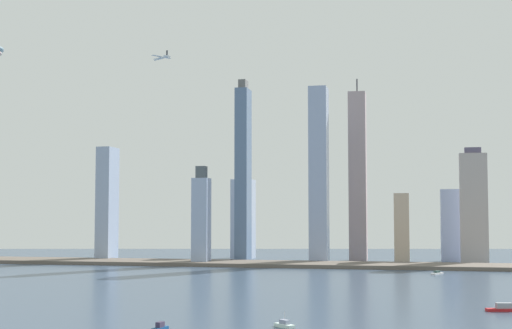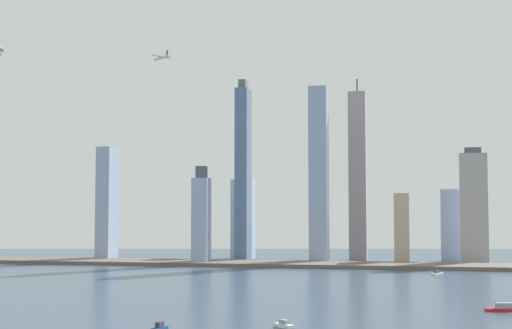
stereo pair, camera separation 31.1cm
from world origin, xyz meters
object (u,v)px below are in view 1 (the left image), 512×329
(skyscraper_3, at_px, (243,217))
(skyscraper_10, at_px, (319,175))
(skyscraper_8, at_px, (243,173))
(skyscraper_11, at_px, (474,207))
(skyscraper_2, at_px, (402,228))
(boat_3, at_px, (437,273))
(skyscraper_1, at_px, (201,219))
(skyscraper_7, at_px, (107,204))
(boat_2, at_px, (285,325))
(skyscraper_4, at_px, (451,225))
(airplane, at_px, (161,58))
(boat_5, at_px, (160,328))
(skyscraper_6, at_px, (358,176))
(boat_1, at_px, (504,308))

(skyscraper_3, bearing_deg, skyscraper_10, -36.14)
(skyscraper_8, height_order, skyscraper_11, skyscraper_8)
(skyscraper_2, bearing_deg, skyscraper_11, 1.10)
(boat_3, bearing_deg, skyscraper_2, -141.70)
(skyscraper_2, bearing_deg, skyscraper_1, -161.38)
(boat_3, bearing_deg, skyscraper_7, -81.70)
(skyscraper_1, xyz_separation_m, boat_2, (140.71, -358.86, -41.73))
(skyscraper_1, bearing_deg, skyscraper_7, 162.04)
(skyscraper_4, distance_m, skyscraper_8, 217.01)
(skyscraper_4, xyz_separation_m, skyscraper_10, (-126.94, -59.67, 49.25))
(skyscraper_8, relative_size, airplane, 8.35)
(skyscraper_4, bearing_deg, skyscraper_8, -165.99)
(skyscraper_3, xyz_separation_m, skyscraper_7, (-126.64, -70.65, 13.93))
(skyscraper_1, relative_size, boat_2, 9.12)
(skyscraper_4, height_order, boat_3, skyscraper_4)
(boat_2, relative_size, airplane, 0.46)
(boat_2, bearing_deg, skyscraper_10, 137.63)
(boat_5, bearing_deg, skyscraper_11, 171.57)
(boat_3, distance_m, boat_5, 335.55)
(skyscraper_3, height_order, airplane, airplane)
(skyscraper_7, height_order, airplane, airplane)
(airplane, bearing_deg, skyscraper_6, -134.02)
(skyscraper_6, xyz_separation_m, airplane, (-199.61, -41.41, 123.65))
(skyscraper_1, xyz_separation_m, airplane, (-59.00, 50.79, 167.38))
(skyscraper_3, bearing_deg, skyscraper_4, -1.69)
(boat_1, bearing_deg, skyscraper_8, 110.15)
(skyscraper_6, relative_size, skyscraper_11, 1.68)
(skyscraper_6, bearing_deg, skyscraper_7, -167.34)
(skyscraper_7, relative_size, skyscraper_11, 1.04)
(skyscraper_3, relative_size, boat_1, 5.15)
(skyscraper_4, distance_m, boat_2, 469.53)
(skyscraper_2, distance_m, skyscraper_6, 75.11)
(skyscraper_8, height_order, boat_5, skyscraper_8)
(skyscraper_11, bearing_deg, boat_3, -106.89)
(skyscraper_3, distance_m, skyscraper_8, 73.79)
(skyscraper_1, distance_m, boat_1, 374.05)
(skyscraper_2, bearing_deg, skyscraper_10, -164.34)
(skyscraper_2, xyz_separation_m, skyscraper_7, (-295.19, -26.45, 24.06))
(skyscraper_4, xyz_separation_m, airplane, (-292.64, -49.25, 174.03))
(skyscraper_6, bearing_deg, boat_1, -75.56)
(boat_5, bearing_deg, skyscraper_8, -160.16)
(skyscraper_3, bearing_deg, boat_2, -75.02)
(skyscraper_11, height_order, boat_5, skyscraper_11)
(skyscraper_8, xyz_separation_m, skyscraper_10, (77.44, -8.70, -2.94))
(skyscraper_2, height_order, airplane, airplane)
(skyscraper_10, height_order, airplane, airplane)
(skyscraper_6, xyz_separation_m, skyscraper_10, (-33.91, -51.83, -1.13))
(skyscraper_2, xyz_separation_m, boat_1, (53.11, -347.92, -32.33))
(skyscraper_2, relative_size, airplane, 3.09)
(boat_1, bearing_deg, skyscraper_2, 86.90)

